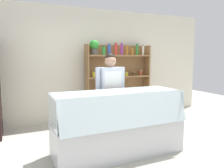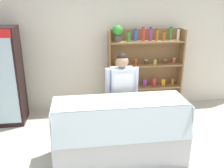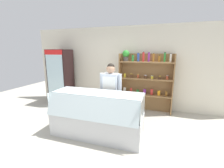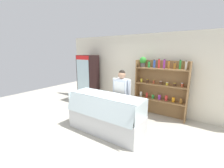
% 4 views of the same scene
% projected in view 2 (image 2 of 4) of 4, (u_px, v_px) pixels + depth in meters
% --- Properties ---
extents(ground_plane, '(12.00, 12.00, 0.00)m').
position_uv_depth(ground_plane, '(130.00, 160.00, 4.00)').
color(ground_plane, '#B7B2A3').
extents(back_wall, '(6.80, 0.10, 2.70)m').
position_uv_depth(back_wall, '(111.00, 50.00, 5.60)').
color(back_wall, silver).
rests_on(back_wall, ground).
extents(drinks_fridge, '(0.73, 0.62, 1.96)m').
position_uv_depth(drinks_fridge, '(2.00, 77.00, 4.94)').
color(drinks_fridge, black).
rests_on(drinks_fridge, ground).
extents(shelving_unit, '(1.65, 0.29, 1.93)m').
position_uv_depth(shelving_unit, '(143.00, 64.00, 5.50)').
color(shelving_unit, olive).
rests_on(shelving_unit, ground).
extents(deli_display_case, '(2.04, 0.81, 1.01)m').
position_uv_depth(deli_display_case, '(119.00, 142.00, 3.95)').
color(deli_display_case, silver).
rests_on(deli_display_case, ground).
extents(shop_clerk, '(0.57, 0.25, 1.61)m').
position_uv_depth(shop_clerk, '(122.00, 91.00, 4.31)').
color(shop_clerk, '#4C4233').
rests_on(shop_clerk, ground).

